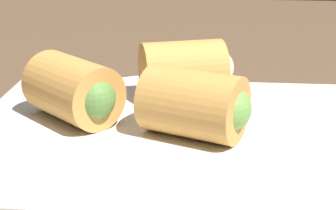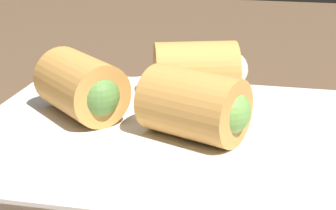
% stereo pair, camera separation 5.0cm
% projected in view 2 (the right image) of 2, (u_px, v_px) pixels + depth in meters
% --- Properties ---
extents(table_surface, '(1.80, 1.40, 0.02)m').
position_uv_depth(table_surface, '(213.00, 169.00, 0.43)').
color(table_surface, brown).
rests_on(table_surface, ground).
extents(serving_plate, '(0.31, 0.25, 0.01)m').
position_uv_depth(serving_plate, '(168.00, 138.00, 0.44)').
color(serving_plate, white).
rests_on(serving_plate, table_surface).
extents(roll_front_left, '(0.09, 0.09, 0.05)m').
position_uv_depth(roll_front_left, '(84.00, 87.00, 0.45)').
color(roll_front_left, '#D19347').
rests_on(roll_front_left, serving_plate).
extents(roll_front_right, '(0.09, 0.07, 0.05)m').
position_uv_depth(roll_front_right, '(201.00, 70.00, 0.50)').
color(roll_front_right, '#D19347').
rests_on(roll_front_right, serving_plate).
extents(roll_back_left, '(0.09, 0.07, 0.05)m').
position_uv_depth(roll_back_left, '(199.00, 105.00, 0.41)').
color(roll_back_left, '#D19347').
rests_on(roll_back_left, serving_plate).
extents(spoon, '(0.18, 0.10, 0.01)m').
position_uv_depth(spoon, '(197.00, 72.00, 0.61)').
color(spoon, silver).
rests_on(spoon, table_surface).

